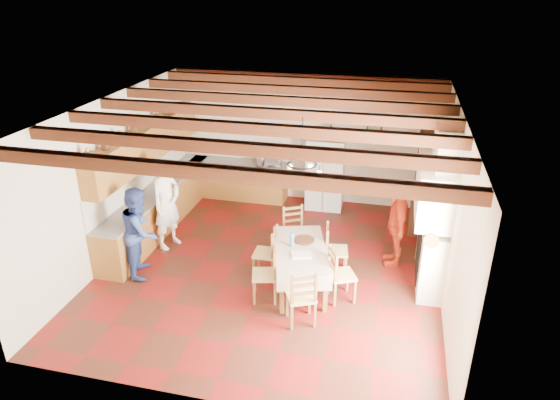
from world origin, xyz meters
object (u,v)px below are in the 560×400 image
object	(u,v)px
chair_right_far	(336,250)
person_woman_red	(397,224)
hutch	(427,180)
microwave	(269,158)
chair_left_near	(264,274)
chair_right_near	(342,274)
chair_end_far	(295,232)
person_woman_blue	(140,231)
dining_table	(300,253)
chair_left_far	(265,252)
person_man	(166,203)
chair_end_near	(301,296)
refrigerator	(326,173)

from	to	relation	value
chair_right_far	person_woman_red	xyz separation A→B (m)	(1.01, 0.60, 0.34)
hutch	microwave	distance (m)	3.59
chair_left_near	microwave	distance (m)	4.06
chair_right_near	chair_right_far	xyz separation A→B (m)	(-0.19, 0.76, 0.00)
chair_left_near	chair_right_far	distance (m)	1.48
chair_end_far	person_woman_red	size ratio (longest dim) A/B	0.59
chair_left_near	person_woman_red	world-z (taller)	person_woman_red
chair_right_near	person_woman_red	size ratio (longest dim) A/B	0.59
chair_left_near	person_woman_blue	distance (m)	2.38
dining_table	person_woman_blue	size ratio (longest dim) A/B	1.11
chair_left_far	chair_right_near	xyz separation A→B (m)	(1.40, -0.39, 0.00)
person_man	person_woman_red	xyz separation A→B (m)	(4.36, 0.35, -0.10)
dining_table	person_woman_red	xyz separation A→B (m)	(1.56, 1.15, 0.17)
chair_left_far	person_man	xyz separation A→B (m)	(-2.14, 0.62, 0.44)
person_woman_red	microwave	distance (m)	3.75
chair_end_near	person_woman_blue	bearing A→B (deg)	-38.36
chair_left_far	dining_table	bearing A→B (deg)	74.24
chair_right_near	chair_left_far	bearing A→B (deg)	49.02
hutch	dining_table	size ratio (longest dim) A/B	1.16
chair_left_near	chair_left_far	world-z (taller)	same
person_man	hutch	bearing A→B (deg)	-50.12
chair_left_near	chair_end_far	xyz separation A→B (m)	(0.19, 1.55, 0.00)
dining_table	chair_right_far	bearing A→B (deg)	44.62
chair_end_near	person_woman_red	world-z (taller)	person_woman_red
refrigerator	person_woman_red	world-z (taller)	refrigerator
chair_end_near	chair_end_far	size ratio (longest dim) A/B	1.00
hutch	person_man	bearing A→B (deg)	-150.34
dining_table	hutch	bearing A→B (deg)	53.16
chair_end_far	person_man	size ratio (longest dim) A/B	0.52
person_woman_red	microwave	world-z (taller)	person_woman_red
chair_end_near	microwave	xyz separation A→B (m)	(-1.63, 4.37, 0.58)
chair_right_near	dining_table	bearing A→B (deg)	48.30
person_woman_red	chair_left_near	bearing A→B (deg)	-59.07
chair_left_far	chair_end_far	bearing A→B (deg)	156.65
dining_table	chair_end_near	world-z (taller)	chair_end_near
chair_left_near	person_woman_red	size ratio (longest dim) A/B	0.59
refrigerator	chair_end_near	distance (m)	4.34
chair_end_near	microwave	size ratio (longest dim) A/B	1.65
chair_end_near	person_woman_red	bearing A→B (deg)	-146.96
chair_right_far	dining_table	bearing A→B (deg)	125.87
chair_left_near	chair_right_near	size ratio (longest dim) A/B	1.00
dining_table	person_man	world-z (taller)	person_man
chair_end_far	microwave	world-z (taller)	microwave
chair_end_near	person_woman_blue	size ratio (longest dim) A/B	0.58
chair_left_far	person_woman_red	bearing A→B (deg)	112.55
chair_right_near	microwave	distance (m)	4.26
refrigerator	person_woman_blue	xyz separation A→B (m)	(-2.75, -3.56, -0.00)
hutch	dining_table	world-z (taller)	hutch
dining_table	person_woman_blue	bearing A→B (deg)	-175.76
refrigerator	dining_table	size ratio (longest dim) A/B	0.90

